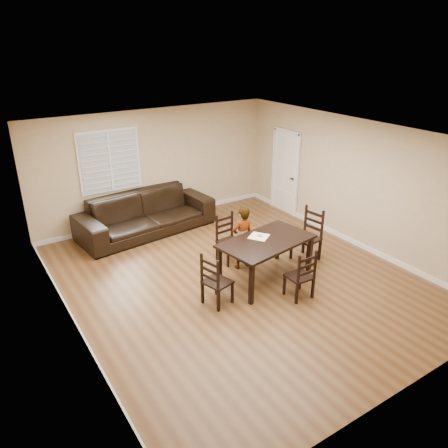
{
  "coord_description": "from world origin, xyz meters",
  "views": [
    {
      "loc": [
        -4.09,
        -5.89,
        4.24
      ],
      "look_at": [
        -0.06,
        0.36,
        1.0
      ],
      "focal_mm": 35.0,
      "sensor_mm": 36.0,
      "label": 1
    }
  ],
  "objects_px": {
    "dining_table": "(266,244)",
    "chair_right": "(310,236)",
    "chair_left": "(213,283)",
    "sofa": "(146,214)",
    "chair_near": "(226,239)",
    "donut": "(260,235)",
    "child": "(242,238)",
    "chair_far": "(304,278)"
  },
  "relations": [
    {
      "from": "chair_near",
      "to": "chair_right",
      "type": "relative_size",
      "value": 0.91
    },
    {
      "from": "chair_left",
      "to": "child",
      "type": "relative_size",
      "value": 0.75
    },
    {
      "from": "chair_right",
      "to": "child",
      "type": "xyz_separation_m",
      "value": [
        -1.4,
        0.41,
        0.15
      ]
    },
    {
      "from": "chair_far",
      "to": "child",
      "type": "height_order",
      "value": "child"
    },
    {
      "from": "sofa",
      "to": "dining_table",
      "type": "bearing_deg",
      "value": -79.04
    },
    {
      "from": "chair_far",
      "to": "chair_right",
      "type": "xyz_separation_m",
      "value": [
        1.18,
        1.1,
        0.07
      ]
    },
    {
      "from": "chair_far",
      "to": "sofa",
      "type": "xyz_separation_m",
      "value": [
        -1.11,
        4.09,
        0.04
      ]
    },
    {
      "from": "dining_table",
      "to": "chair_far",
      "type": "relative_size",
      "value": 2.02
    },
    {
      "from": "donut",
      "to": "sofa",
      "type": "bearing_deg",
      "value": 108.12
    },
    {
      "from": "chair_near",
      "to": "donut",
      "type": "height_order",
      "value": "chair_near"
    },
    {
      "from": "dining_table",
      "to": "chair_near",
      "type": "height_order",
      "value": "chair_near"
    },
    {
      "from": "chair_near",
      "to": "sofa",
      "type": "xyz_separation_m",
      "value": [
        -0.83,
        2.12,
        0.01
      ]
    },
    {
      "from": "chair_near",
      "to": "sofa",
      "type": "relative_size",
      "value": 0.31
    },
    {
      "from": "dining_table",
      "to": "chair_left",
      "type": "height_order",
      "value": "chair_left"
    },
    {
      "from": "child",
      "to": "sofa",
      "type": "relative_size",
      "value": 0.41
    },
    {
      "from": "dining_table",
      "to": "chair_right",
      "type": "bearing_deg",
      "value": -0.02
    },
    {
      "from": "chair_far",
      "to": "chair_left",
      "type": "relative_size",
      "value": 0.97
    },
    {
      "from": "chair_near",
      "to": "donut",
      "type": "relative_size",
      "value": 9.77
    },
    {
      "from": "chair_near",
      "to": "chair_right",
      "type": "bearing_deg",
      "value": -35.36
    },
    {
      "from": "dining_table",
      "to": "sofa",
      "type": "bearing_deg",
      "value": 98.09
    },
    {
      "from": "chair_right",
      "to": "donut",
      "type": "xyz_separation_m",
      "value": [
        -1.31,
        -0.01,
        0.35
      ]
    },
    {
      "from": "chair_near",
      "to": "chair_right",
      "type": "xyz_separation_m",
      "value": [
        1.47,
        -0.87,
        0.04
      ]
    },
    {
      "from": "chair_right",
      "to": "sofa",
      "type": "bearing_deg",
      "value": -151.34
    },
    {
      "from": "chair_far",
      "to": "chair_left",
      "type": "height_order",
      "value": "chair_left"
    },
    {
      "from": "dining_table",
      "to": "chair_right",
      "type": "distance_m",
      "value": 1.34
    },
    {
      "from": "chair_right",
      "to": "donut",
      "type": "bearing_deg",
      "value": -98.3
    },
    {
      "from": "chair_left",
      "to": "sofa",
      "type": "bearing_deg",
      "value": -19.79
    },
    {
      "from": "chair_far",
      "to": "donut",
      "type": "distance_m",
      "value": 1.17
    },
    {
      "from": "chair_far",
      "to": "child",
      "type": "distance_m",
      "value": 1.54
    },
    {
      "from": "chair_far",
      "to": "chair_right",
      "type": "relative_size",
      "value": 0.86
    },
    {
      "from": "child",
      "to": "chair_left",
      "type": "bearing_deg",
      "value": 35.79
    },
    {
      "from": "chair_right",
      "to": "child",
      "type": "distance_m",
      "value": 1.47
    },
    {
      "from": "child",
      "to": "dining_table",
      "type": "bearing_deg",
      "value": 99.71
    },
    {
      "from": "chair_left",
      "to": "sofa",
      "type": "height_order",
      "value": "chair_left"
    },
    {
      "from": "chair_near",
      "to": "child",
      "type": "relative_size",
      "value": 0.77
    },
    {
      "from": "chair_near",
      "to": "child",
      "type": "distance_m",
      "value": 0.5
    },
    {
      "from": "child",
      "to": "sofa",
      "type": "xyz_separation_m",
      "value": [
        -0.89,
        2.58,
        -0.18
      ]
    },
    {
      "from": "sofa",
      "to": "donut",
      "type": "bearing_deg",
      "value": -78.16
    },
    {
      "from": "donut",
      "to": "sofa",
      "type": "xyz_separation_m",
      "value": [
        -0.98,
        3.0,
        -0.38
      ]
    },
    {
      "from": "chair_near",
      "to": "chair_far",
      "type": "relative_size",
      "value": 1.06
    },
    {
      "from": "chair_right",
      "to": "sofa",
      "type": "xyz_separation_m",
      "value": [
        -2.3,
        2.99,
        -0.03
      ]
    },
    {
      "from": "child",
      "to": "sofa",
      "type": "bearing_deg",
      "value": -70.34
    }
  ]
}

